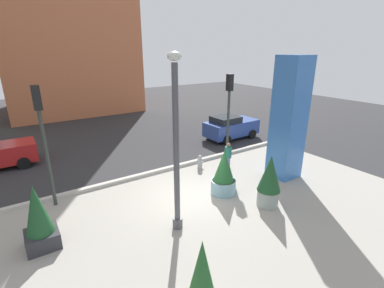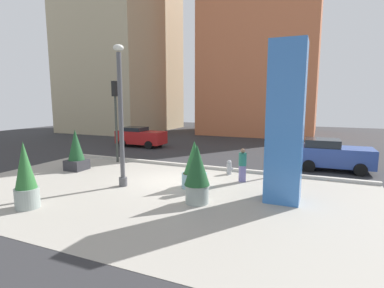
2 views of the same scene
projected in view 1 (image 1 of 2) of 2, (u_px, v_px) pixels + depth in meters
ground_plane at (152, 166)px, 15.41m from camera, size 60.00×60.00×0.00m
plaza_pavement at (220, 219)px, 10.68m from camera, size 18.00×10.00×0.02m
curb_strip at (159, 171)px, 14.69m from camera, size 18.00×0.24×0.16m
lamp_post at (176, 151)px, 9.21m from camera, size 0.44×0.44×6.11m
art_pillar_blue at (289, 119)px, 13.39m from camera, size 1.27×1.27×5.92m
potted_plant_by_pillar at (224, 174)px, 12.27m from camera, size 1.11×1.11×2.06m
potted_plant_near_left at (269, 180)px, 11.23m from camera, size 0.94×0.94×2.22m
potted_plant_near_right at (39, 219)px, 8.87m from camera, size 1.00×1.00×2.24m
fire_hydrant at (200, 162)px, 15.10m from camera, size 0.36×0.26×0.75m
traffic_light_corner at (229, 104)px, 15.41m from camera, size 0.28×0.42×4.89m
traffic_light_far_side at (42, 129)px, 10.57m from camera, size 0.28×0.42×4.92m
car_curb_east at (231, 127)px, 19.96m from camera, size 3.97×2.10×1.69m
pedestrian_on_sidewalk at (228, 156)px, 14.54m from camera, size 0.50×0.50×1.59m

